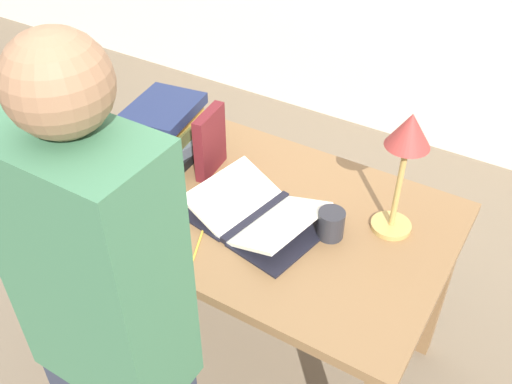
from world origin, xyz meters
TOP-DOWN VIEW (x-y plane):
  - ground_plane at (0.00, 0.00)m, footprint 12.00×12.00m
  - reading_desk at (0.00, 0.00)m, footprint 1.30×0.79m
  - open_book at (0.05, -0.05)m, footprint 0.48×0.38m
  - book_stack_tall at (-0.40, 0.07)m, footprint 0.25×0.31m
  - book_standing_upright at (-0.22, 0.09)m, footprint 0.06×0.17m
  - reading_lamp at (0.43, 0.13)m, footprint 0.13×0.13m
  - coffee_mug at (0.28, -0.00)m, footprint 0.08×0.11m
  - pencil at (-0.04, -0.24)m, footprint 0.07×0.15m
  - person_reader at (0.05, -0.70)m, footprint 0.36×0.21m

SIDE VIEW (x-z plane):
  - ground_plane at x=0.00m, z-range 0.00..0.00m
  - reading_desk at x=0.00m, z-range 0.27..1.03m
  - pencil at x=-0.04m, z-range 0.75..0.76m
  - open_book at x=0.05m, z-range 0.74..0.82m
  - person_reader at x=0.05m, z-range -0.01..1.60m
  - coffee_mug at x=0.28m, z-range 0.75..0.84m
  - book_stack_tall at x=-0.40m, z-range 0.75..0.97m
  - book_standing_upright at x=-0.22m, z-range 0.75..0.99m
  - reading_lamp at x=0.43m, z-range 0.85..1.27m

